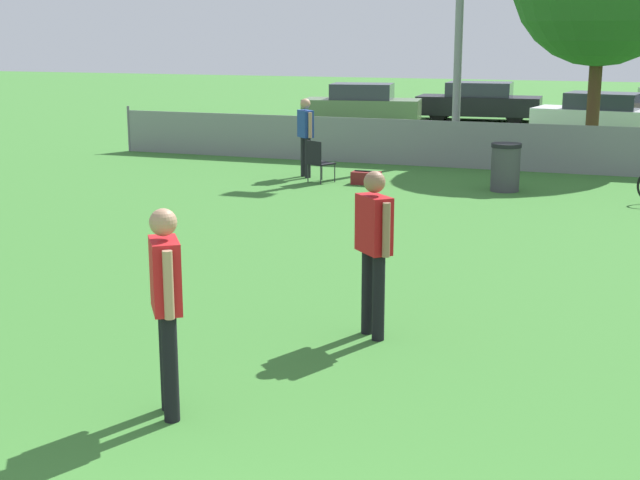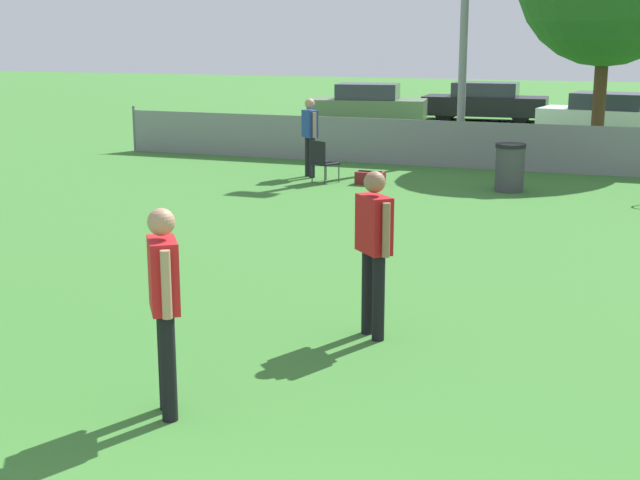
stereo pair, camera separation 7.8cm
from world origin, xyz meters
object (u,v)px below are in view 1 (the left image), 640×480
Objects in this scene: trash_bin at (506,167)px; parked_car_olive at (362,105)px; folding_chair_sideline at (318,160)px; gear_bag_sideline at (366,178)px; player_defender_red at (374,241)px; parked_car_white at (602,115)px; spectator_in_blue at (306,132)px; player_thrower_red at (166,296)px; parked_car_dark at (479,102)px.

parked_car_olive reaches higher than trash_bin.
gear_bag_sideline is at bearing -144.87° from folding_chair_sideline.
player_defender_red is at bearing -89.43° from trash_bin.
parked_car_white is at bearing 69.14° from gear_bag_sideline.
parked_car_white reaches higher than folding_chair_sideline.
gear_bag_sideline is at bearing -81.19° from parked_car_olive.
parked_car_white is (5.68, 10.37, -0.33)m from spectator_in_blue.
player_thrower_red is at bearing -67.38° from player_defender_red.
trash_bin is at bearing -69.35° from parked_car_olive.
folding_chair_sideline is (-2.99, 11.56, -0.54)m from player_thrower_red.
parked_car_white reaches higher than gear_bag_sideline.
gear_bag_sideline is at bearing -176.21° from trash_bin.
spectator_in_blue reaches higher than trash_bin.
parked_car_white is (2.17, 22.55, -0.36)m from player_thrower_red.
folding_chair_sideline is at bearing -85.89° from parked_car_olive.
parked_car_olive is at bearing 119.92° from trash_bin.
folding_chair_sideline is at bearing -172.19° from gear_bag_sideline.
player_thrower_red is 22.66m from parked_car_white.
folding_chair_sideline is at bearing 158.32° from player_defender_red.
parked_car_dark is (1.17, 14.45, -0.32)m from spectator_in_blue.
folding_chair_sideline is 12.45m from parked_car_olive.
spectator_in_blue reaches higher than gear_bag_sideline.
player_defender_red is 1.00× the size of player_thrower_red.
trash_bin is 0.23× the size of parked_car_white.
player_thrower_red is at bearing 131.84° from folding_chair_sideline.
folding_chair_sideline is at bearing -95.89° from parked_car_dark.
spectator_in_blue is at bearing 176.32° from trash_bin.
parked_car_white is at bearing 139.26° from player_thrower_red.
player_thrower_red is at bearing -86.48° from parked_car_white.
player_defender_red is at bearing -85.54° from parked_car_dark.
parked_car_dark reaches higher than trash_bin.
player_thrower_red reaches higher than parked_car_white.
parked_car_olive reaches higher than parked_car_dark.
parked_car_white is (1.26, 10.65, 0.19)m from trash_bin.
player_thrower_red is at bearing -88.39° from parked_car_dark.
player_defender_red reaches higher than folding_chair_sideline.
player_thrower_red is 1.82× the size of trash_bin.
player_defender_red is 20.11m from parked_car_white.
player_thrower_red is 12.68m from spectator_in_blue.
parked_car_olive is (-2.36, 11.49, -0.33)m from spectator_in_blue.
player_thrower_red is 11.90m from gear_bag_sideline.
player_thrower_red reaches higher than spectator_in_blue.
gear_bag_sideline is 14.93m from parked_car_dark.
parked_car_olive is (-5.87, 23.67, -0.35)m from player_thrower_red.
player_thrower_red is 1.95× the size of folding_chair_sideline.
trash_bin is 15.09m from parked_car_dark.
spectator_in_blue is 4.46m from trash_bin.
parked_car_olive is at bearing -143.48° from parked_car_dark.
gear_bag_sideline is (-2.96, 9.23, -0.90)m from player_defender_red.
gear_bag_sideline is 11.62m from parked_car_white.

